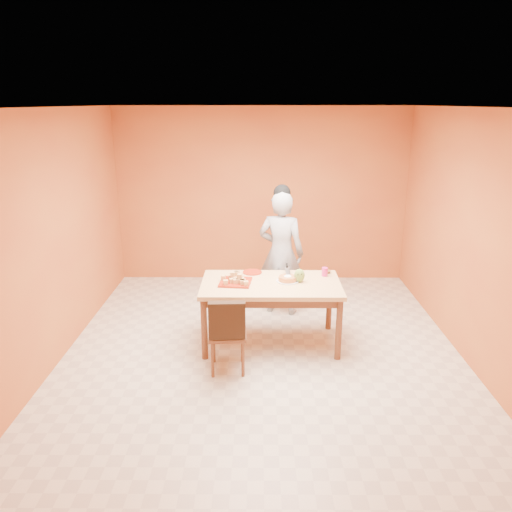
{
  "coord_description": "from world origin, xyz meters",
  "views": [
    {
      "loc": [
        -0.04,
        -5.19,
        2.75
      ],
      "look_at": [
        -0.08,
        0.3,
        1.05
      ],
      "focal_mm": 35.0,
      "sensor_mm": 36.0,
      "label": 1
    }
  ],
  "objects_px": {
    "person": "(281,253)",
    "magenta_glass": "(325,272)",
    "egg_ornament": "(299,276)",
    "red_dinner_plate": "(252,272)",
    "sponge_cake": "(288,279)",
    "dining_chair": "(227,332)",
    "pastry_platter": "(235,282)",
    "dining_table": "(271,290)",
    "checker_tin": "(326,272)"
  },
  "relations": [
    {
      "from": "person",
      "to": "magenta_glass",
      "type": "relative_size",
      "value": 16.2
    },
    {
      "from": "dining_table",
      "to": "sponge_cake",
      "type": "distance_m",
      "value": 0.24
    },
    {
      "from": "sponge_cake",
      "to": "person",
      "type": "bearing_deg",
      "value": 92.53
    },
    {
      "from": "person",
      "to": "red_dinner_plate",
      "type": "distance_m",
      "value": 0.69
    },
    {
      "from": "red_dinner_plate",
      "to": "egg_ornament",
      "type": "bearing_deg",
      "value": -30.41
    },
    {
      "from": "person",
      "to": "sponge_cake",
      "type": "xyz_separation_m",
      "value": [
        0.04,
        -0.88,
        -0.04
      ]
    },
    {
      "from": "red_dinner_plate",
      "to": "sponge_cake",
      "type": "xyz_separation_m",
      "value": [
        0.41,
        -0.31,
        0.03
      ]
    },
    {
      "from": "dining_table",
      "to": "person",
      "type": "distance_m",
      "value": 0.95
    },
    {
      "from": "dining_table",
      "to": "egg_ornament",
      "type": "xyz_separation_m",
      "value": [
        0.33,
        0.03,
        0.17
      ]
    },
    {
      "from": "pastry_platter",
      "to": "red_dinner_plate",
      "type": "xyz_separation_m",
      "value": [
        0.19,
        0.36,
        -0.0
      ]
    },
    {
      "from": "sponge_cake",
      "to": "egg_ornament",
      "type": "distance_m",
      "value": 0.14
    },
    {
      "from": "magenta_glass",
      "to": "red_dinner_plate",
      "type": "bearing_deg",
      "value": 172.7
    },
    {
      "from": "dining_table",
      "to": "person",
      "type": "height_order",
      "value": "person"
    },
    {
      "from": "person",
      "to": "egg_ornament",
      "type": "bearing_deg",
      "value": 117.15
    },
    {
      "from": "dining_table",
      "to": "red_dinner_plate",
      "type": "xyz_separation_m",
      "value": [
        -0.22,
        0.35,
        0.1
      ]
    },
    {
      "from": "dining_chair",
      "to": "checker_tin",
      "type": "xyz_separation_m",
      "value": [
        1.15,
        0.99,
        0.33
      ]
    },
    {
      "from": "dining_chair",
      "to": "checker_tin",
      "type": "height_order",
      "value": "dining_chair"
    },
    {
      "from": "dining_chair",
      "to": "checker_tin",
      "type": "bearing_deg",
      "value": 37.84
    },
    {
      "from": "pastry_platter",
      "to": "sponge_cake",
      "type": "distance_m",
      "value": 0.6
    },
    {
      "from": "dining_chair",
      "to": "egg_ornament",
      "type": "height_order",
      "value": "egg_ornament"
    },
    {
      "from": "egg_ornament",
      "to": "magenta_glass",
      "type": "xyz_separation_m",
      "value": [
        0.32,
        0.21,
        -0.03
      ]
    },
    {
      "from": "dining_table",
      "to": "red_dinner_plate",
      "type": "bearing_deg",
      "value": 122.09
    },
    {
      "from": "dining_table",
      "to": "checker_tin",
      "type": "height_order",
      "value": "checker_tin"
    },
    {
      "from": "red_dinner_plate",
      "to": "magenta_glass",
      "type": "xyz_separation_m",
      "value": [
        0.86,
        -0.11,
        0.04
      ]
    },
    {
      "from": "dining_table",
      "to": "sponge_cake",
      "type": "relative_size",
      "value": 7.59
    },
    {
      "from": "dining_chair",
      "to": "egg_ornament",
      "type": "distance_m",
      "value": 1.11
    },
    {
      "from": "magenta_glass",
      "to": "sponge_cake",
      "type": "bearing_deg",
      "value": -156.66
    },
    {
      "from": "dining_chair",
      "to": "red_dinner_plate",
      "type": "relative_size",
      "value": 3.67
    },
    {
      "from": "sponge_cake",
      "to": "dining_chair",
      "type": "bearing_deg",
      "value": -134.04
    },
    {
      "from": "person",
      "to": "egg_ornament",
      "type": "relative_size",
      "value": 10.69
    },
    {
      "from": "magenta_glass",
      "to": "checker_tin",
      "type": "relative_size",
      "value": 1.0
    },
    {
      "from": "person",
      "to": "magenta_glass",
      "type": "height_order",
      "value": "person"
    },
    {
      "from": "dining_chair",
      "to": "egg_ornament",
      "type": "relative_size",
      "value": 5.45
    },
    {
      "from": "dining_table",
      "to": "dining_chair",
      "type": "height_order",
      "value": "dining_chair"
    },
    {
      "from": "egg_ornament",
      "to": "checker_tin",
      "type": "xyz_separation_m",
      "value": [
        0.35,
        0.32,
        -0.06
      ]
    },
    {
      "from": "dining_table",
      "to": "magenta_glass",
      "type": "bearing_deg",
      "value": 20.33
    },
    {
      "from": "egg_ornament",
      "to": "person",
      "type": "bearing_deg",
      "value": 103.59
    },
    {
      "from": "sponge_cake",
      "to": "checker_tin",
      "type": "height_order",
      "value": "sponge_cake"
    },
    {
      "from": "dining_chair",
      "to": "egg_ornament",
      "type": "xyz_separation_m",
      "value": [
        0.79,
        0.67,
        0.4
      ]
    },
    {
      "from": "magenta_glass",
      "to": "checker_tin",
      "type": "bearing_deg",
      "value": 72.7
    },
    {
      "from": "dining_table",
      "to": "pastry_platter",
      "type": "height_order",
      "value": "pastry_platter"
    },
    {
      "from": "dining_table",
      "to": "red_dinner_plate",
      "type": "height_order",
      "value": "red_dinner_plate"
    },
    {
      "from": "magenta_glass",
      "to": "checker_tin",
      "type": "xyz_separation_m",
      "value": [
        0.03,
        0.11,
        -0.04
      ]
    },
    {
      "from": "dining_table",
      "to": "checker_tin",
      "type": "relative_size",
      "value": 15.51
    },
    {
      "from": "dining_table",
      "to": "dining_chair",
      "type": "relative_size",
      "value": 1.88
    },
    {
      "from": "dining_chair",
      "to": "red_dinner_plate",
      "type": "distance_m",
      "value": 1.07
    },
    {
      "from": "pastry_platter",
      "to": "checker_tin",
      "type": "bearing_deg",
      "value": 18.37
    },
    {
      "from": "dining_chair",
      "to": "pastry_platter",
      "type": "height_order",
      "value": "dining_chair"
    },
    {
      "from": "pastry_platter",
      "to": "sponge_cake",
      "type": "xyz_separation_m",
      "value": [
        0.6,
        0.06,
        0.03
      ]
    },
    {
      "from": "dining_chair",
      "to": "person",
      "type": "distance_m",
      "value": 1.73
    }
  ]
}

